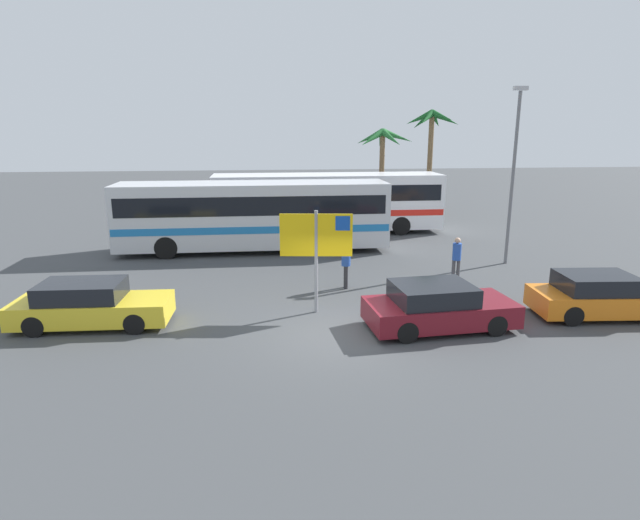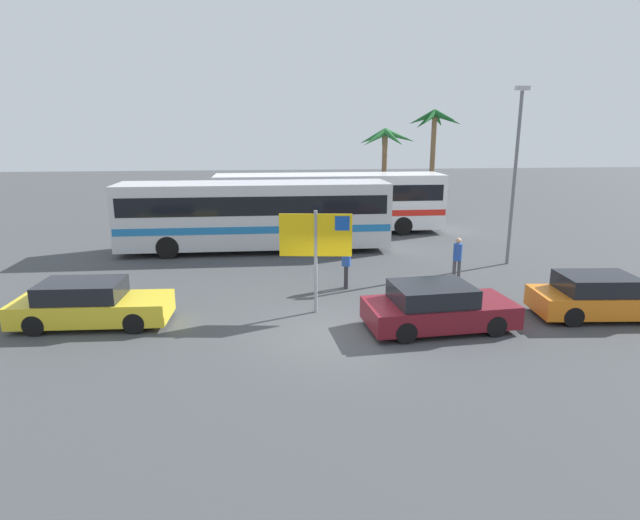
% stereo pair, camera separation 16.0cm
% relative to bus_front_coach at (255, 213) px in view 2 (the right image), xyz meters
% --- Properties ---
extents(ground, '(120.00, 120.00, 0.00)m').
position_rel_bus_front_coach_xyz_m(ground, '(2.41, -10.68, -1.79)').
color(ground, '#424447').
extents(bus_front_coach, '(12.32, 2.71, 3.17)m').
position_rel_bus_front_coach_xyz_m(bus_front_coach, '(0.00, 0.00, 0.00)').
color(bus_front_coach, silver).
rests_on(bus_front_coach, ground).
extents(bus_rear_coach, '(12.32, 2.71, 3.17)m').
position_rel_bus_front_coach_xyz_m(bus_rear_coach, '(3.97, 4.06, 0.00)').
color(bus_rear_coach, white).
rests_on(bus_rear_coach, ground).
extents(ferry_sign, '(2.19, 0.32, 3.20)m').
position_rel_bus_front_coach_xyz_m(ferry_sign, '(2.05, -8.78, 0.54)').
color(ferry_sign, gray).
rests_on(ferry_sign, ground).
extents(car_orange, '(4.22, 2.03, 1.32)m').
position_rel_bus_front_coach_xyz_m(car_orange, '(10.55, -10.10, -1.15)').
color(car_orange, orange).
rests_on(car_orange, ground).
extents(car_yellow, '(4.43, 1.79, 1.32)m').
position_rel_bus_front_coach_xyz_m(car_yellow, '(-4.61, -9.22, -1.15)').
color(car_yellow, yellow).
rests_on(car_yellow, ground).
extents(car_maroon, '(4.32, 2.22, 1.32)m').
position_rel_bus_front_coach_xyz_m(car_maroon, '(5.31, -10.51, -1.15)').
color(car_maroon, maroon).
rests_on(car_maroon, ground).
extents(pedestrian_by_bus, '(0.32, 0.32, 1.72)m').
position_rel_bus_front_coach_xyz_m(pedestrian_by_bus, '(3.32, -6.39, -0.77)').
color(pedestrian_by_bus, '#2D2D33').
rests_on(pedestrian_by_bus, ground).
extents(pedestrian_crossing_lot, '(0.32, 0.32, 1.66)m').
position_rel_bus_front_coach_xyz_m(pedestrian_crossing_lot, '(7.58, -5.91, -0.81)').
color(pedestrian_crossing_lot, '#4C4C51').
rests_on(pedestrian_crossing_lot, ground).
extents(lamp_post_left_side, '(0.56, 0.20, 7.19)m').
position_rel_bus_front_coach_xyz_m(lamp_post_left_side, '(10.65, -3.61, 2.14)').
color(lamp_post_left_side, slate).
rests_on(lamp_post_left_side, ground).
extents(palm_tree_seaside, '(3.83, 3.99, 5.58)m').
position_rel_bus_front_coach_xyz_m(palm_tree_seaside, '(7.97, 8.56, 2.71)').
color(palm_tree_seaside, brown).
rests_on(palm_tree_seaside, ground).
extents(palm_tree_inland, '(3.47, 3.24, 6.71)m').
position_rel_bus_front_coach_xyz_m(palm_tree_inland, '(10.96, 8.19, 3.65)').
color(palm_tree_inland, brown).
rests_on(palm_tree_inland, ground).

